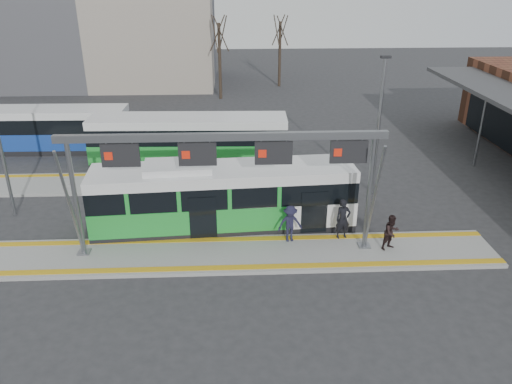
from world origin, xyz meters
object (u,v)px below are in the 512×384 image
passenger_b (391,232)px  passenger_c (290,224)px  gantry (227,159)px  hero_bus (223,198)px  passenger_a (343,219)px

passenger_b → passenger_c: 4.32m
gantry → passenger_c: 4.30m
hero_bus → passenger_c: size_ratio=7.17×
passenger_a → hero_bus: bearing=153.4°
gantry → passenger_b: 7.67m
passenger_a → passenger_b: 2.14m
gantry → passenger_a: 6.04m
gantry → passenger_c: size_ratio=7.71×
gantry → passenger_a: (5.03, 0.85, -3.23)m
gantry → passenger_c: bearing=14.2°
gantry → passenger_a: size_ratio=7.05×
hero_bus → passenger_c: bearing=-34.2°
passenger_a → passenger_c: 2.37m
gantry → passenger_b: bearing=-1.7°
passenger_c → hero_bus: bearing=141.0°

